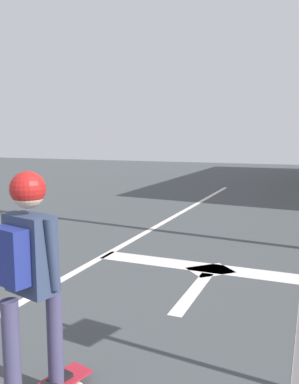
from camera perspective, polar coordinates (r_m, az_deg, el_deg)
The scene contains 5 objects.
lane_line_center at distance 5.61m, azimuth -10.75°, elevation -11.26°, with size 0.12×20.00×0.01m, color silver.
stop_bar at distance 5.78m, azimuth 7.43°, elevation -10.60°, with size 3.07×0.40×0.01m, color silver.
lane_arrow_stem at distance 4.90m, azimuth 6.29°, elevation -14.04°, with size 0.16×1.40×0.01m, color silver.
lane_arrow_head at distance 5.67m, azimuth 8.74°, elevation -10.99°, with size 0.56×0.44×0.01m, color silver.
skater at distance 2.72m, azimuth -16.98°, elevation -9.40°, with size 0.42×0.59×1.54m.
Camera 1 is at (3.29, 1.58, 1.82)m, focal length 37.20 mm.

